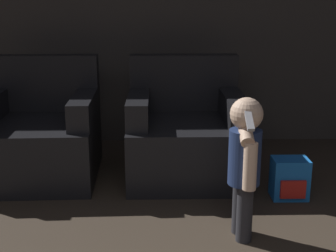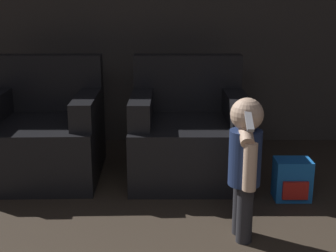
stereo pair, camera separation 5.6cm
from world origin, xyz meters
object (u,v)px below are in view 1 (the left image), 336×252
(armchair_right, at_px, (185,135))
(person_toddler, at_px, (245,157))
(armchair_left, at_px, (39,136))
(toy_backpack, at_px, (290,179))

(armchair_right, xyz_separation_m, person_toddler, (0.27, -1.05, 0.17))
(armchair_left, distance_m, toy_backpack, 1.93)
(armchair_left, bearing_deg, armchair_right, -1.55)
(person_toddler, bearing_deg, armchair_right, -170.11)
(armchair_left, relative_size, person_toddler, 1.11)
(armchair_right, xyz_separation_m, toy_backpack, (0.71, -0.49, -0.18))
(person_toddler, relative_size, toy_backpack, 2.91)
(armchair_left, distance_m, armchair_right, 1.15)
(armchair_left, height_order, armchair_right, same)
(person_toddler, bearing_deg, armchair_left, -131.07)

